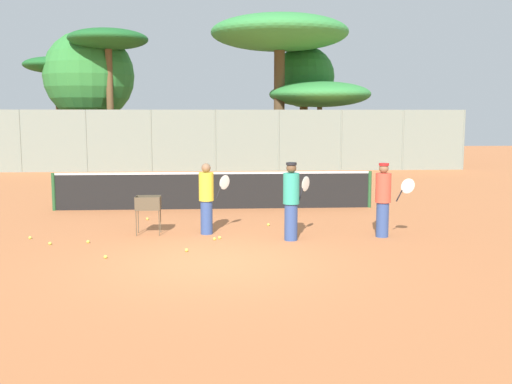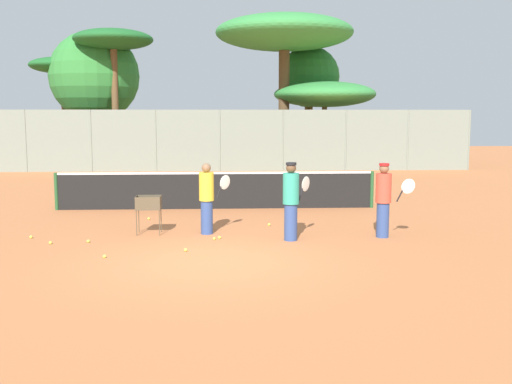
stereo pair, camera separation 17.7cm
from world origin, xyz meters
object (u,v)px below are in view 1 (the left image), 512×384
Objects in this scene: tennis_net at (214,190)px; ball_cart at (148,206)px; player_red_cap at (291,200)px; player_yellow_shirt at (383,199)px; player_white_outfit at (207,198)px.

ball_cart is at bearing -112.28° from tennis_net.
player_yellow_shirt is at bearing -40.16° from player_red_cap.
tennis_net is at bearing 64.62° from player_red_cap.
tennis_net is at bearing 153.31° from player_yellow_shirt.
player_yellow_shirt is at bearing -45.18° from player_white_outfit.
player_red_cap is 1.93× the size of ball_cart.
player_white_outfit is 0.98× the size of player_yellow_shirt.
tennis_net is 10.49× the size of ball_cart.
player_yellow_shirt reaches higher than tennis_net.
ball_cart is at bearing 119.14° from player_red_cap.
player_yellow_shirt reaches higher than player_white_outfit.
player_yellow_shirt is 5.28m from ball_cart.
player_red_cap is at bearing -69.25° from tennis_net.
tennis_net is 5.43× the size of player_red_cap.
player_red_cap reaches higher than tennis_net.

